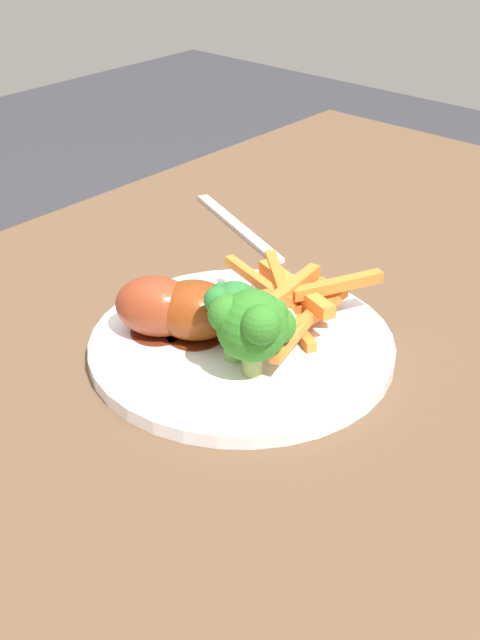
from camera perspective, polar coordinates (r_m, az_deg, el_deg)
dining_table at (r=0.76m, az=-1.23°, el=-8.17°), size 1.23×0.67×0.70m
dinner_plate at (r=0.68m, az=0.00°, el=-1.87°), size 0.26×0.26×0.01m
broccoli_floret_front at (r=0.64m, az=-0.53°, el=0.80°), size 0.04×0.04×0.07m
broccoli_floret_middle at (r=0.62m, az=1.02°, el=-0.30°), size 0.06×0.06×0.07m
carrot_fries_pile at (r=0.69m, az=3.81°, el=1.29°), size 0.15×0.13×0.04m
chicken_drumstick_near at (r=0.67m, az=-2.87°, el=0.63°), size 0.09×0.12×0.05m
chicken_drumstick_far at (r=0.68m, az=-5.54°, el=0.88°), size 0.08×0.12×0.05m
fork at (r=0.90m, az=-0.15°, el=6.53°), size 0.08×0.18×0.00m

